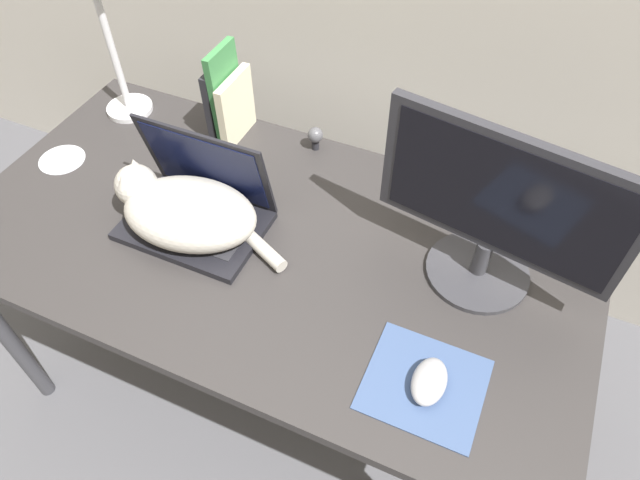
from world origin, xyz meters
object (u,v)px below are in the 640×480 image
Objects in this scene: cat at (185,211)px; external_monitor at (498,211)px; computer_mouse at (429,381)px; cd_disc at (62,160)px; webcam at (315,136)px; desk_lamp at (101,6)px; laptop at (198,207)px; book_row at (228,101)px.

cat is 0.68m from external_monitor.
cd_disc is at bearing 167.78° from computer_mouse.
desk_lamp is at bearing -170.07° from webcam.
cat is 4.23× the size of computer_mouse.
cat is 0.42m from webcam.
book_row is (-0.10, 0.32, 0.06)m from laptop.
book_row is at bearing 106.71° from laptop.
desk_lamp reaches higher than webcam.
laptop is at bearing -170.12° from external_monitor.
laptop is 0.65m from computer_mouse.
desk_lamp is (-0.38, 0.30, 0.27)m from cat.
book_row reaches higher than computer_mouse.
laptop is at bearing 162.65° from computer_mouse.
laptop is 3.11× the size of computer_mouse.
book_row reaches higher than webcam.
computer_mouse reaches higher than cd_disc.
external_monitor is at bearing 13.10° from cat.
laptop is 4.89× the size of webcam.
book_row is 0.47m from cd_disc.
external_monitor is at bearing 86.40° from computer_mouse.
book_row is at bearing 144.44° from computer_mouse.
external_monitor is at bearing -8.40° from desk_lamp.
desk_lamp is 7.42× the size of webcam.
book_row reaches higher than cd_disc.
cd_disc is (-0.07, -0.22, -0.33)m from desk_lamp.
book_row is 2.16× the size of cd_disc.
computer_mouse is at bearing -17.35° from laptop.
laptop is 2.70× the size of cd_disc.
computer_mouse is 0.87× the size of cd_disc.
desk_lamp is 4.10× the size of cd_disc.
computer_mouse is 0.89m from book_row.
laptop is 0.34m from book_row.
webcam is (0.15, 0.39, -0.03)m from cat.
laptop is 0.05m from cat.
desk_lamp is at bearing 141.33° from cat.
computer_mouse is at bearing -48.75° from webcam.
webcam is at bearing 131.25° from computer_mouse.
desk_lamp reaches higher than external_monitor.
book_row is 0.53× the size of desk_lamp.
desk_lamp is 0.61m from webcam.
cd_disc is (-1.10, -0.07, -0.20)m from external_monitor.
external_monitor is (0.64, 0.11, 0.15)m from laptop.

